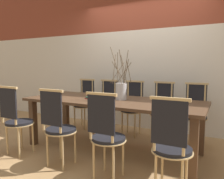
{
  "coord_description": "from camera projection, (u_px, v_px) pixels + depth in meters",
  "views": [
    {
      "loc": [
        1.48,
        -2.82,
        1.26
      ],
      "look_at": [
        0.0,
        0.0,
        0.91
      ],
      "focal_mm": 35.0,
      "sensor_mm": 36.0,
      "label": 1
    }
  ],
  "objects": [
    {
      "name": "ground_plane",
      "position": [
        112.0,
        149.0,
        3.3
      ],
      "size": [
        16.0,
        16.0,
        0.0
      ],
      "primitive_type": "plane",
      "color": "#A87F51"
    },
    {
      "name": "wall_rear",
      "position": [
        143.0,
        48.0,
        4.29
      ],
      "size": [
        12.0,
        0.06,
        3.2
      ],
      "color": "beige",
      "rests_on": "ground_plane"
    },
    {
      "name": "dining_table",
      "position": [
        112.0,
        105.0,
        3.23
      ],
      "size": [
        2.62,
        1.01,
        0.76
      ],
      "color": "#4C3321",
      "rests_on": "ground_plane"
    },
    {
      "name": "chair_near_leftend",
      "position": [
        16.0,
        118.0,
        3.04
      ],
      "size": [
        0.4,
        0.4,
        0.98
      ],
      "color": "black",
      "rests_on": "ground_plane"
    },
    {
      "name": "chair_near_left",
      "position": [
        58.0,
        125.0,
        2.69
      ],
      "size": [
        0.4,
        0.4,
        0.98
      ],
      "color": "black",
      "rests_on": "ground_plane"
    },
    {
      "name": "chair_near_center",
      "position": [
        106.0,
        133.0,
        2.37
      ],
      "size": [
        0.4,
        0.4,
        0.98
      ],
      "color": "black",
      "rests_on": "ground_plane"
    },
    {
      "name": "chair_near_right",
      "position": [
        171.0,
        144.0,
        2.05
      ],
      "size": [
        0.4,
        0.4,
        0.98
      ],
      "color": "black",
      "rests_on": "ground_plane"
    },
    {
      "name": "chair_far_leftend",
      "position": [
        84.0,
        102.0,
        4.44
      ],
      "size": [
        0.4,
        0.4,
        0.98
      ],
      "rotation": [
        0.0,
        0.0,
        3.14
      ],
      "color": "black",
      "rests_on": "ground_plane"
    },
    {
      "name": "chair_far_left",
      "position": [
        106.0,
        104.0,
        4.2
      ],
      "size": [
        0.4,
        0.4,
        0.98
      ],
      "rotation": [
        0.0,
        0.0,
        3.14
      ],
      "color": "black",
      "rests_on": "ground_plane"
    },
    {
      "name": "chair_far_center",
      "position": [
        132.0,
        106.0,
        3.95
      ],
      "size": [
        0.4,
        0.4,
        0.98
      ],
      "rotation": [
        0.0,
        0.0,
        3.14
      ],
      "color": "black",
      "rests_on": "ground_plane"
    },
    {
      "name": "chair_far_right",
      "position": [
        162.0,
        109.0,
        3.7
      ],
      "size": [
        0.4,
        0.4,
        0.98
      ],
      "rotation": [
        0.0,
        0.0,
        3.14
      ],
      "color": "black",
      "rests_on": "ground_plane"
    },
    {
      "name": "chair_far_rightend",
      "position": [
        195.0,
        112.0,
        3.46
      ],
      "size": [
        0.4,
        0.4,
        0.98
      ],
      "rotation": [
        0.0,
        0.0,
        3.14
      ],
      "color": "black",
      "rests_on": "ground_plane"
    },
    {
      "name": "vase_centerpiece",
      "position": [
        121.0,
        90.0,
        3.21
      ],
      "size": [
        0.3,
        0.31,
        0.77
      ],
      "color": "silver",
      "rests_on": "dining_table"
    },
    {
      "name": "book_stack",
      "position": [
        93.0,
        98.0,
        3.32
      ],
      "size": [
        0.23,
        0.18,
        0.03
      ],
      "color": "maroon",
      "rests_on": "dining_table"
    }
  ]
}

